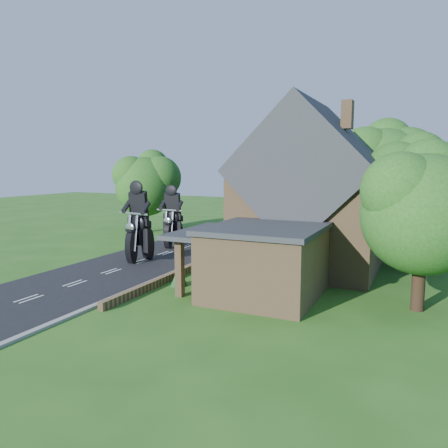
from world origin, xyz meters
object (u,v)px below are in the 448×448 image
at_px(house, 311,198).
at_px(motorcycle_lead, 140,250).
at_px(annex, 262,260).
at_px(motorcycle_follow, 173,238).
at_px(garden_wall, 213,259).

distance_m(house, motorcycle_lead, 11.51).
relative_size(house, annex, 1.45).
bearing_deg(motorcycle_follow, motorcycle_lead, 100.75).
height_order(house, annex, house).
relative_size(house, motorcycle_follow, 6.58).
height_order(garden_wall, motorcycle_lead, motorcycle_lead).
xyz_separation_m(garden_wall, motorcycle_follow, (-5.01, 3.24, 0.52)).
bearing_deg(annex, house, 84.76).
bearing_deg(house, garden_wall, -170.83).
xyz_separation_m(motorcycle_lead, motorcycle_follow, (-0.69, 5.30, -0.08)).
distance_m(garden_wall, motorcycle_follow, 5.99).
xyz_separation_m(house, motorcycle_follow, (-11.20, 2.24, -3.62)).
xyz_separation_m(house, annex, (-0.62, -6.80, -2.58)).
distance_m(garden_wall, house, 7.52).
bearing_deg(annex, motorcycle_follow, 139.49).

